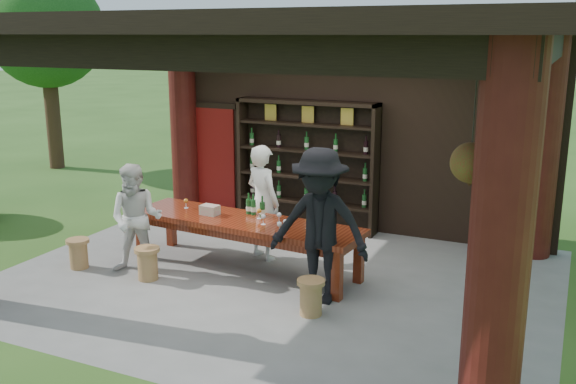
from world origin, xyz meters
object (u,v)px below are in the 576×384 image
at_px(stool_near_right, 311,296).
at_px(guest_man, 319,226).
at_px(stool_near_left, 148,263).
at_px(napkin_basket, 210,210).
at_px(tasting_table, 244,227).
at_px(stool_far_left, 78,253).
at_px(guest_woman, 136,219).
at_px(wine_shelf, 306,165).
at_px(host, 263,202).

height_order(stool_near_right, guest_man, guest_man).
relative_size(stool_near_left, napkin_basket, 1.77).
relative_size(tasting_table, napkin_basket, 13.62).
height_order(stool_near_right, stool_far_left, stool_near_right).
xyz_separation_m(stool_near_left, stool_near_right, (2.49, -0.12, -0.01)).
height_order(stool_near_right, guest_woman, guest_woman).
distance_m(wine_shelf, guest_man, 3.21).
xyz_separation_m(guest_woman, guest_man, (2.72, 0.13, 0.20)).
height_order(stool_near_right, host, host).
xyz_separation_m(wine_shelf, stool_near_right, (1.49, -3.33, -0.87)).
xyz_separation_m(tasting_table, guest_man, (1.38, -0.57, 0.35)).
height_order(tasting_table, napkin_basket, napkin_basket).
bearing_deg(wine_shelf, host, -88.72).
height_order(guest_woman, napkin_basket, guest_woman).
xyz_separation_m(host, guest_woman, (-1.34, -1.27, -0.08)).
relative_size(host, napkin_basket, 6.66).
bearing_deg(stool_near_right, stool_far_left, 179.01).
xyz_separation_m(stool_near_left, host, (1.04, 1.47, 0.62)).
distance_m(tasting_table, guest_woman, 1.52).
distance_m(stool_far_left, guest_man, 3.69).
xyz_separation_m(stool_far_left, guest_woman, (0.87, 0.25, 0.55)).
xyz_separation_m(host, guest_man, (1.37, -1.14, 0.12)).
bearing_deg(stool_far_left, stool_near_right, -0.99).
bearing_deg(stool_far_left, tasting_table, 23.25).
height_order(tasting_table, host, host).
xyz_separation_m(wine_shelf, tasting_table, (0.03, -2.31, -0.48)).
relative_size(stool_near_left, guest_man, 0.23).
bearing_deg(napkin_basket, guest_man, -16.69).
height_order(stool_near_left, host, host).
bearing_deg(tasting_table, wine_shelf, 90.78).
distance_m(stool_near_right, guest_woman, 2.86).
relative_size(wine_shelf, stool_near_right, 5.60).
height_order(stool_far_left, napkin_basket, napkin_basket).
distance_m(stool_near_left, host, 1.90).
relative_size(wine_shelf, tasting_table, 0.71).
bearing_deg(stool_far_left, wine_shelf, 56.25).
xyz_separation_m(tasting_table, napkin_basket, (-0.57, 0.01, 0.19)).
relative_size(stool_near_right, host, 0.26).
bearing_deg(host, stool_far_left, 57.23).
xyz_separation_m(tasting_table, stool_near_left, (-1.03, -0.90, -0.39)).
distance_m(tasting_table, guest_man, 1.53).
bearing_deg(guest_woman, guest_man, -18.62).
relative_size(guest_man, napkin_basket, 7.58).
distance_m(guest_woman, guest_man, 2.73).
bearing_deg(napkin_basket, stool_near_right, -26.86).
height_order(host, guest_woman, host).
height_order(wine_shelf, stool_near_left, wine_shelf).
distance_m(wine_shelf, stool_near_right, 3.75).
bearing_deg(guest_woman, wine_shelf, 45.27).
bearing_deg(napkin_basket, wine_shelf, 76.80).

